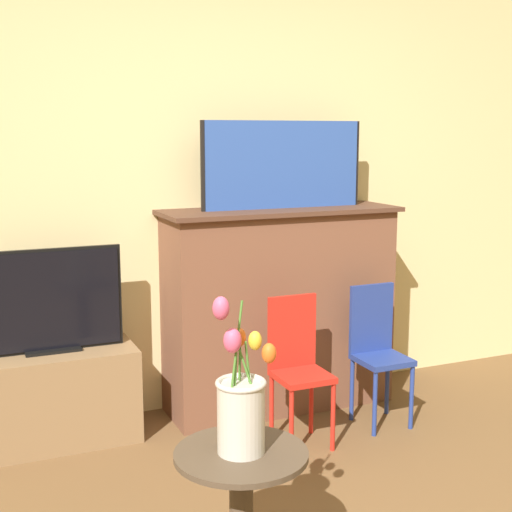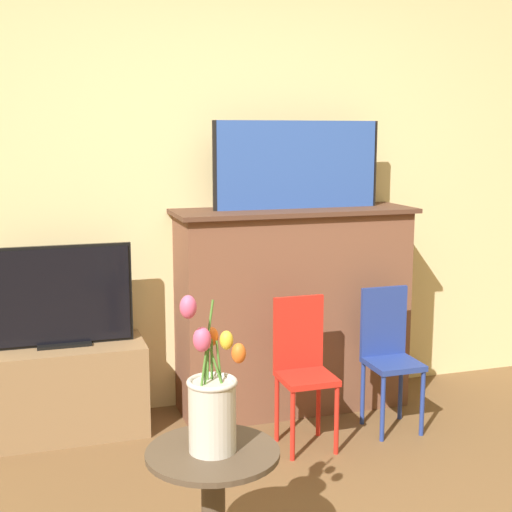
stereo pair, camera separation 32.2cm
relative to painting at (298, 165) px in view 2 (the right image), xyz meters
The scene contains 9 objects.
wall_back 0.41m from the painting, 145.54° to the left, with size 8.00×0.06×2.70m.
fireplace_mantel 0.81m from the painting, 166.75° to the right, with size 1.36×0.46×1.16m.
painting is the anchor object (origin of this frame).
tv_stand 1.74m from the painting, behind, with size 0.82×0.39×0.49m.
tv_monitor 1.45m from the painting, behind, with size 0.72×0.12×0.53m.
chair_red 1.10m from the painting, 107.12° to the right, with size 0.27×0.27×0.76m.
chair_blue 1.13m from the painting, 50.11° to the right, with size 0.27×0.27×0.76m.
side_table 2.06m from the painting, 120.07° to the right, with size 0.46×0.46×0.52m.
vase_tulips 1.90m from the painting, 120.09° to the right, with size 0.22×0.17×0.56m.
Camera 2 is at (-1.09, -1.83, 1.58)m, focal length 50.00 mm.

